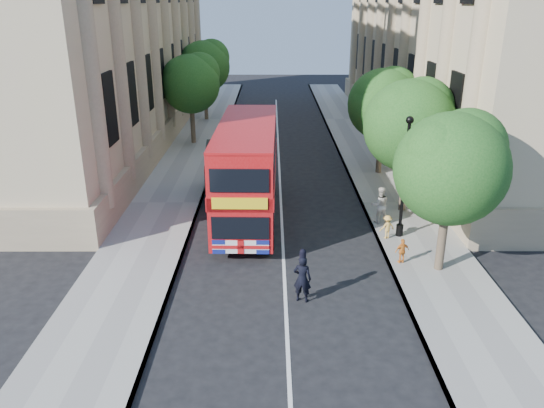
{
  "coord_description": "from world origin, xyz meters",
  "views": [
    {
      "loc": [
        -0.48,
        -14.71,
        9.52
      ],
      "look_at": [
        -0.46,
        4.09,
        2.3
      ],
      "focal_mm": 35.0,
      "sensor_mm": 36.0,
      "label": 1
    }
  ],
  "objects_px": {
    "box_van": "(224,174)",
    "woman_pedestrian": "(380,205)",
    "double_decker_bus": "(247,169)",
    "police_constable": "(302,279)",
    "lamp_post": "(404,183)"
  },
  "relations": [
    {
      "from": "box_van",
      "to": "woman_pedestrian",
      "type": "height_order",
      "value": "box_van"
    },
    {
      "from": "double_decker_bus",
      "to": "police_constable",
      "type": "bearing_deg",
      "value": -72.88
    },
    {
      "from": "box_van",
      "to": "woman_pedestrian",
      "type": "bearing_deg",
      "value": -31.31
    },
    {
      "from": "woman_pedestrian",
      "to": "lamp_post",
      "type": "bearing_deg",
      "value": 108.98
    },
    {
      "from": "lamp_post",
      "to": "woman_pedestrian",
      "type": "xyz_separation_m",
      "value": [
        -0.6,
        1.47,
        -1.55
      ]
    },
    {
      "from": "woman_pedestrian",
      "to": "police_constable",
      "type": "bearing_deg",
      "value": 56.41
    },
    {
      "from": "double_decker_bus",
      "to": "woman_pedestrian",
      "type": "relative_size",
      "value": 5.63
    },
    {
      "from": "box_van",
      "to": "police_constable",
      "type": "height_order",
      "value": "box_van"
    },
    {
      "from": "box_van",
      "to": "woman_pedestrian",
      "type": "xyz_separation_m",
      "value": [
        7.29,
        -3.69,
        -0.28
      ]
    },
    {
      "from": "lamp_post",
      "to": "box_van",
      "type": "bearing_deg",
      "value": 146.84
    },
    {
      "from": "lamp_post",
      "to": "police_constable",
      "type": "xyz_separation_m",
      "value": [
        -4.45,
        -5.09,
        -1.67
      ]
    },
    {
      "from": "double_decker_bus",
      "to": "police_constable",
      "type": "distance_m",
      "value": 7.82
    },
    {
      "from": "double_decker_bus",
      "to": "box_van",
      "type": "distance_m",
      "value": 3.38
    },
    {
      "from": "box_van",
      "to": "woman_pedestrian",
      "type": "distance_m",
      "value": 8.18
    },
    {
      "from": "lamp_post",
      "to": "double_decker_bus",
      "type": "distance_m",
      "value": 6.95
    }
  ]
}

